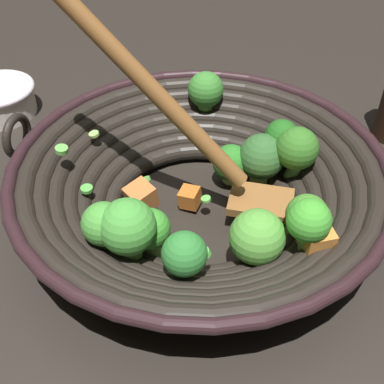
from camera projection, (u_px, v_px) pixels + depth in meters
The scene contains 2 objects.
ground_plane at pixel (199, 216), 0.59m from camera, with size 4.00×4.00×0.00m, color #28231E.
wok at pixel (202, 183), 0.55m from camera, with size 0.45×0.42×0.28m.
Camera 1 is at (-0.14, 0.40, 0.41)m, focal length 46.70 mm.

